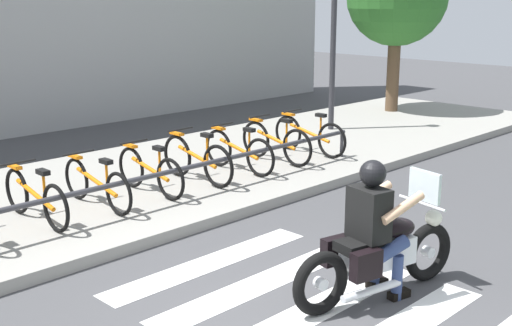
{
  "coord_description": "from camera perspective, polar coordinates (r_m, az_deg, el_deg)",
  "views": [
    {
      "loc": [
        -4.14,
        -3.71,
        2.95
      ],
      "look_at": [
        1.14,
        1.54,
        1.06
      ],
      "focal_mm": 46.22,
      "sensor_mm": 36.0,
      "label": 1
    }
  ],
  "objects": [
    {
      "name": "bicycle_1",
      "position": [
        8.79,
        -18.56,
        -2.8
      ],
      "size": [
        0.48,
        1.64,
        0.74
      ],
      "color": "black",
      "rests_on": "sidewalk"
    },
    {
      "name": "bicycle_5",
      "position": [
        10.77,
        -1.52,
        1.05
      ],
      "size": [
        0.48,
        1.62,
        0.76
      ],
      "color": "black",
      "rests_on": "sidewalk"
    },
    {
      "name": "ground_plane",
      "position": [
        6.29,
        2.72,
        -13.78
      ],
      "size": [
        48.0,
        48.0,
        0.0
      ],
      "primitive_type": "plane",
      "color": "#424244"
    },
    {
      "name": "bicycle_6",
      "position": [
        11.38,
        1.73,
        1.83
      ],
      "size": [
        0.48,
        1.63,
        0.79
      ],
      "color": "black",
      "rests_on": "sidewalk"
    },
    {
      "name": "bicycle_7",
      "position": [
        12.03,
        4.63,
        2.44
      ],
      "size": [
        0.48,
        1.68,
        0.77
      ],
      "color": "black",
      "rests_on": "sidewalk"
    },
    {
      "name": "crosswalk_stripe_2",
      "position": [
        6.6,
        5.41,
        -12.4
      ],
      "size": [
        2.8,
        0.4,
        0.01
      ],
      "primitive_type": "cube",
      "color": "white",
      "rests_on": "ground"
    },
    {
      "name": "motorcycle",
      "position": [
        6.75,
        10.6,
        -7.71
      ],
      "size": [
        2.07,
        0.81,
        1.23
      ],
      "color": "black",
      "rests_on": "ground"
    },
    {
      "name": "crosswalk_stripe_3",
      "position": [
        7.08,
        0.33,
        -10.4
      ],
      "size": [
        2.8,
        0.4,
        0.01
      ],
      "primitive_type": "cube",
      "color": "white",
      "rests_on": "ground"
    },
    {
      "name": "street_lamp",
      "position": [
        14.15,
        6.79,
        13.55
      ],
      "size": [
        0.28,
        0.28,
        4.68
      ],
      "color": "#2D2D33",
      "rests_on": "ground"
    },
    {
      "name": "sidewalk",
      "position": [
        9.76,
        -17.99,
        -3.63
      ],
      "size": [
        24.0,
        4.4,
        0.15
      ],
      "primitive_type": "cube",
      "color": "gray",
      "rests_on": "ground"
    },
    {
      "name": "rider",
      "position": [
        6.57,
        10.23,
        -4.88
      ],
      "size": [
        0.7,
        0.63,
        1.44
      ],
      "color": "black",
      "rests_on": "ground"
    },
    {
      "name": "crosswalk_stripe_4",
      "position": [
        7.61,
        -4.01,
        -8.6
      ],
      "size": [
        2.8,
        0.4,
        0.01
      ],
      "primitive_type": "cube",
      "color": "white",
      "rests_on": "ground"
    },
    {
      "name": "bicycle_3",
      "position": [
        9.66,
        -9.16,
        -0.7
      ],
      "size": [
        0.48,
        1.57,
        0.75
      ],
      "color": "black",
      "rests_on": "sidewalk"
    },
    {
      "name": "bicycle_4",
      "position": [
        10.19,
        -5.13,
        0.33
      ],
      "size": [
        0.48,
        1.64,
        0.8
      ],
      "color": "black",
      "rests_on": "sidewalk"
    },
    {
      "name": "bike_rack",
      "position": [
        9.48,
        -5.04,
        -0.31
      ],
      "size": [
        6.82,
        0.07,
        0.49
      ],
      "color": "#333338",
      "rests_on": "sidewalk"
    },
    {
      "name": "bicycle_2",
      "position": [
        9.2,
        -13.64,
        -1.76
      ],
      "size": [
        0.48,
        1.65,
        0.72
      ],
      "color": "black",
      "rests_on": "sidewalk"
    }
  ]
}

